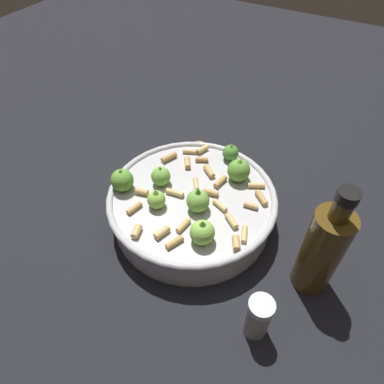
# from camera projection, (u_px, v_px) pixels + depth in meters

# --- Properties ---
(ground_plane) EXTENTS (2.40, 2.40, 0.00)m
(ground_plane) POSITION_uv_depth(u_px,v_px,m) (192.00, 217.00, 0.67)
(ground_plane) COLOR black
(cooking_pan) EXTENTS (0.31, 0.31, 0.11)m
(cooking_pan) POSITION_uv_depth(u_px,v_px,m) (192.00, 204.00, 0.64)
(cooking_pan) COLOR #B7B7BC
(cooking_pan) RESTS_ON ground
(pepper_shaker) EXTENTS (0.04, 0.04, 0.08)m
(pepper_shaker) POSITION_uv_depth(u_px,v_px,m) (258.00, 317.00, 0.49)
(pepper_shaker) COLOR gray
(pepper_shaker) RESTS_ON ground
(olive_oil_bottle) EXTENTS (0.06, 0.06, 0.21)m
(olive_oil_bottle) POSITION_uv_depth(u_px,v_px,m) (322.00, 250.00, 0.51)
(olive_oil_bottle) COLOR #4C3814
(olive_oil_bottle) RESTS_ON ground
(wooden_spoon) EXTENTS (0.21, 0.15, 0.02)m
(wooden_spoon) POSITION_uv_depth(u_px,v_px,m) (202.00, 169.00, 0.75)
(wooden_spoon) COLOR #9E703D
(wooden_spoon) RESTS_ON ground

